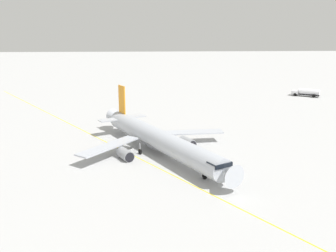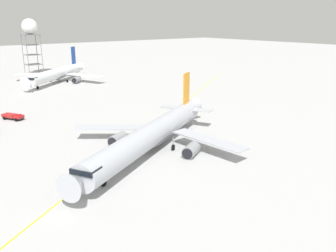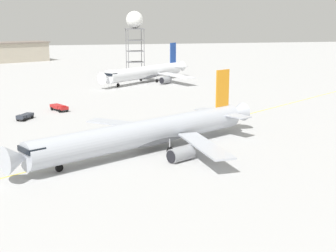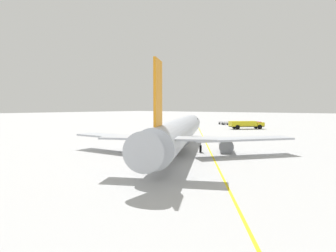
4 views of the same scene
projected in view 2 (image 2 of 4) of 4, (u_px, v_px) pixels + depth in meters
The scene contains 6 objects.
ground_plane at pixel (156, 147), 65.75m from camera, with size 600.00×600.00×0.00m, color #B2B2B2.
airliner_main at pixel (152, 135), 63.26m from camera, with size 30.26×42.31×11.74m.
airliner_secondary at pixel (57, 74), 132.21m from camera, with size 29.63×33.33×12.10m.
ops_pickup_truck at pixel (13, 116), 83.51m from camera, with size 5.55×4.20×1.41m.
radar_tower at pixel (30, 29), 149.05m from camera, with size 6.78×6.78×22.98m.
taxiway_centreline at pixel (134, 142), 68.17m from camera, with size 105.59×156.78×0.01m.
Camera 2 is at (50.03, -36.55, 22.46)m, focal length 38.22 mm.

